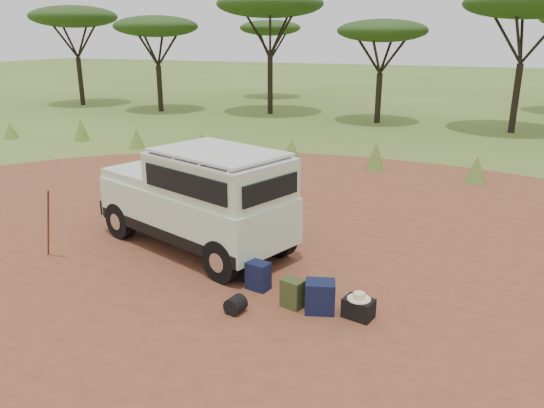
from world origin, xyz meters
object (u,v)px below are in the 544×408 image
at_px(backpack_navy, 258,276).
at_px(backpack_olive, 293,294).
at_px(hard_case, 358,308).
at_px(backpack_black, 237,265).
at_px(walking_staff, 48,224).
at_px(duffel_navy, 320,297).
at_px(safari_vehicle, 199,200).

xyz_separation_m(backpack_navy, backpack_olive, (0.75, -0.35, -0.01)).
height_order(backpack_navy, hard_case, backpack_navy).
distance_m(backpack_black, backpack_navy, 0.55).
xyz_separation_m(backpack_black, backpack_navy, (0.51, -0.21, -0.01)).
height_order(walking_staff, duffel_navy, walking_staff).
relative_size(backpack_black, backpack_olive, 1.10).
bearing_deg(duffel_navy, backpack_black, 144.58).
height_order(walking_staff, backpack_olive, walking_staff).
xyz_separation_m(safari_vehicle, backpack_olive, (2.55, -1.54, -0.77)).
height_order(backpack_black, backpack_navy, backpack_black).
relative_size(backpack_navy, backpack_olive, 1.04).
bearing_deg(backpack_olive, hard_case, 20.74).
bearing_deg(backpack_black, backpack_olive, -42.23).
distance_m(safari_vehicle, backpack_navy, 2.29).
relative_size(safari_vehicle, hard_case, 10.32).
bearing_deg(hard_case, backpack_black, -179.76).
height_order(backpack_black, duffel_navy, backpack_black).
xyz_separation_m(backpack_navy, hard_case, (1.78, -0.27, -0.09)).
distance_m(safari_vehicle, duffel_navy, 3.43).
bearing_deg(safari_vehicle, backpack_navy, -14.58).
bearing_deg(backpack_navy, duffel_navy, -5.87).
distance_m(walking_staff, backpack_black, 3.70).
relative_size(safari_vehicle, walking_staff, 2.98).
height_order(backpack_navy, backpack_olive, backpack_navy).
relative_size(backpack_olive, duffel_navy, 0.92).
distance_m(backpack_navy, hard_case, 1.80).
distance_m(safari_vehicle, backpack_black, 1.78).
relative_size(backpack_olive, hard_case, 1.06).
distance_m(backpack_navy, duffel_navy, 1.23).
bearing_deg(backpack_olive, backpack_black, 172.41).
relative_size(backpack_black, hard_case, 1.17).
xyz_separation_m(walking_staff, backpack_navy, (4.13, 0.39, -0.47)).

